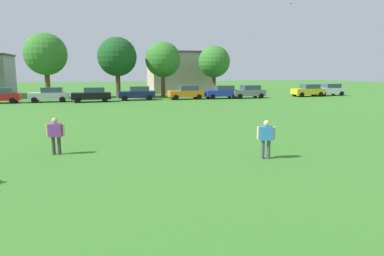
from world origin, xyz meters
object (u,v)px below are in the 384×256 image
(parked_car_red_0, at_px, (0,95))
(tree_left, at_px, (46,54))
(parked_car_blue_5, at_px, (222,92))
(parked_car_gray_6, at_px, (248,92))
(adult_bystander, at_px, (266,136))
(parked_car_navy_3, at_px, (137,93))
(parked_car_silver_1, at_px, (50,94))
(parked_car_white_8, at_px, (329,90))
(parked_car_black_2, at_px, (92,94))
(bystander_near_trees, at_px, (56,133))
(tree_right, at_px, (163,60))
(parked_car_orange_4, at_px, (186,92))
(parked_car_yellow_7, at_px, (308,90))
(tree_center, at_px, (117,57))
(tree_far_right, at_px, (214,62))

(parked_car_red_0, height_order, tree_left, tree_left)
(parked_car_blue_5, height_order, parked_car_gray_6, same)
(adult_bystander, bearing_deg, parked_car_navy_3, 110.55)
(parked_car_silver_1, xyz_separation_m, parked_car_white_8, (37.01, -0.07, 0.00))
(parked_car_red_0, bearing_deg, parked_car_white_8, -179.93)
(parked_car_black_2, bearing_deg, parked_car_blue_5, -178.38)
(adult_bystander, xyz_separation_m, bystander_near_trees, (-8.50, 3.08, 0.00))
(parked_car_silver_1, relative_size, tree_right, 0.58)
(parked_car_orange_4, xyz_separation_m, parked_car_gray_6, (8.14, -0.54, 0.00))
(parked_car_orange_4, relative_size, parked_car_gray_6, 1.00)
(parked_car_yellow_7, xyz_separation_m, parked_car_white_8, (3.82, 0.59, 0.00))
(parked_car_black_2, distance_m, parked_car_white_8, 32.40)
(parked_car_silver_1, bearing_deg, tree_center, -154.32)
(parked_car_red_0, distance_m, parked_car_blue_5, 25.64)
(adult_bystander, height_order, tree_left, tree_left)
(bystander_near_trees, bearing_deg, parked_car_white_8, -135.13)
(parked_car_black_2, distance_m, tree_far_right, 18.68)
(parked_car_white_8, bearing_deg, tree_far_right, -19.68)
(parked_car_navy_3, distance_m, parked_car_orange_4, 6.09)
(parked_car_navy_3, bearing_deg, tree_far_right, -154.48)
(adult_bystander, distance_m, tree_right, 34.19)
(parked_car_yellow_7, height_order, tree_far_right, tree_far_right)
(bystander_near_trees, bearing_deg, tree_center, -91.95)
(bystander_near_trees, bearing_deg, parked_car_orange_4, -109.23)
(parked_car_blue_5, bearing_deg, adult_bystander, 73.17)
(parked_car_red_0, distance_m, parked_car_orange_4, 21.04)
(tree_center, bearing_deg, tree_right, 3.69)
(parked_car_gray_6, height_order, parked_car_yellow_7, same)
(parked_car_silver_1, bearing_deg, tree_far_right, -165.89)
(parked_car_yellow_7, bearing_deg, parked_car_orange_4, -0.32)
(tree_center, bearing_deg, parked_car_silver_1, -154.32)
(parked_car_silver_1, distance_m, parked_car_navy_3, 9.87)
(parked_car_red_0, height_order, parked_car_navy_3, same)
(adult_bystander, bearing_deg, parked_car_blue_5, 89.96)
(parked_car_orange_4, height_order, parked_car_gray_6, same)
(bystander_near_trees, xyz_separation_m, parked_car_silver_1, (-3.30, 26.63, -0.11))
(parked_car_white_8, height_order, tree_far_right, tree_far_right)
(parked_car_red_0, bearing_deg, parked_car_gray_6, 178.07)
(parked_car_navy_3, relative_size, parked_car_white_8, 1.00)
(adult_bystander, bearing_deg, parked_car_black_2, 120.95)
(parked_car_yellow_7, distance_m, tree_right, 20.30)
(parked_car_red_0, distance_m, parked_car_gray_6, 29.18)
(bystander_near_trees, xyz_separation_m, tree_center, (4.60, 30.42, 4.29))
(parked_car_orange_4, xyz_separation_m, parked_car_white_8, (21.08, 0.50, 0.00))
(parked_car_yellow_7, bearing_deg, parked_car_navy_3, -1.20)
(tree_left, distance_m, tree_right, 14.77)
(bystander_near_trees, distance_m, parked_car_silver_1, 26.83)
(parked_car_red_0, relative_size, tree_far_right, 0.61)
(adult_bystander, height_order, parked_car_orange_4, parked_car_orange_4)
(parked_car_navy_3, distance_m, parked_car_white_8, 27.15)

